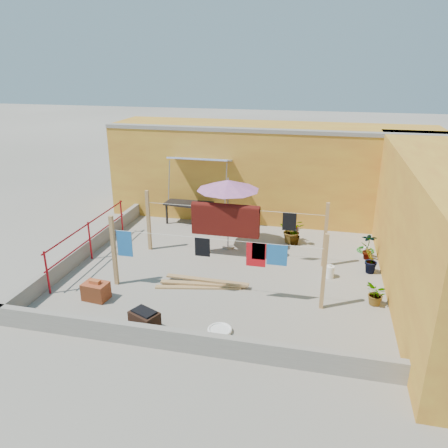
{
  "coord_description": "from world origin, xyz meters",
  "views": [
    {
      "loc": [
        2.29,
        -10.24,
        5.24
      ],
      "look_at": [
        -0.14,
        0.3,
        1.18
      ],
      "focal_mm": 35.0,
      "sensor_mm": 36.0,
      "label": 1
    }
  ],
  "objects_px": {
    "patio_umbrella": "(228,185)",
    "brazier": "(145,322)",
    "water_jug_a": "(367,252)",
    "outdoor_table": "(189,204)",
    "water_jug_b": "(329,272)",
    "plant_back_a": "(293,230)",
    "white_basin": "(220,330)",
    "green_hose": "(365,250)",
    "brick_stack": "(96,291)"
  },
  "relations": [
    {
      "from": "water_jug_a",
      "to": "plant_back_a",
      "type": "height_order",
      "value": "plant_back_a"
    },
    {
      "from": "patio_umbrella",
      "to": "brazier",
      "type": "distance_m",
      "value": 4.94
    },
    {
      "from": "brick_stack",
      "to": "plant_back_a",
      "type": "xyz_separation_m",
      "value": [
        4.18,
        4.42,
        0.2
      ]
    },
    {
      "from": "brick_stack",
      "to": "outdoor_table",
      "type": "bearing_deg",
      "value": 83.76
    },
    {
      "from": "water_jug_b",
      "to": "water_jug_a",
      "type": "bearing_deg",
      "value": 56.87
    },
    {
      "from": "outdoor_table",
      "to": "plant_back_a",
      "type": "bearing_deg",
      "value": -15.08
    },
    {
      "from": "water_jug_a",
      "to": "water_jug_b",
      "type": "bearing_deg",
      "value": -123.13
    },
    {
      "from": "patio_umbrella",
      "to": "water_jug_a",
      "type": "relative_size",
      "value": 6.92
    },
    {
      "from": "green_hose",
      "to": "plant_back_a",
      "type": "xyz_separation_m",
      "value": [
        -2.15,
        0.15,
        0.37
      ]
    },
    {
      "from": "brazier",
      "to": "plant_back_a",
      "type": "height_order",
      "value": "plant_back_a"
    },
    {
      "from": "water_jug_a",
      "to": "outdoor_table",
      "type": "bearing_deg",
      "value": 165.61
    },
    {
      "from": "patio_umbrella",
      "to": "water_jug_b",
      "type": "height_order",
      "value": "patio_umbrella"
    },
    {
      "from": "white_basin",
      "to": "green_hose",
      "type": "height_order",
      "value": "white_basin"
    },
    {
      "from": "outdoor_table",
      "to": "plant_back_a",
      "type": "distance_m",
      "value": 3.73
    },
    {
      "from": "green_hose",
      "to": "brazier",
      "type": "bearing_deg",
      "value": -131.59
    },
    {
      "from": "brazier",
      "to": "water_jug_b",
      "type": "bearing_deg",
      "value": 42.46
    },
    {
      "from": "white_basin",
      "to": "green_hose",
      "type": "bearing_deg",
      "value": 56.91
    },
    {
      "from": "water_jug_b",
      "to": "plant_back_a",
      "type": "distance_m",
      "value": 2.38
    },
    {
      "from": "water_jug_a",
      "to": "brazier",
      "type": "bearing_deg",
      "value": -133.59
    },
    {
      "from": "patio_umbrella",
      "to": "water_jug_a",
      "type": "distance_m",
      "value": 4.38
    },
    {
      "from": "patio_umbrella",
      "to": "plant_back_a",
      "type": "relative_size",
      "value": 2.64
    },
    {
      "from": "brazier",
      "to": "white_basin",
      "type": "xyz_separation_m",
      "value": [
        1.48,
        0.36,
        -0.21
      ]
    },
    {
      "from": "water_jug_b",
      "to": "green_hose",
      "type": "height_order",
      "value": "water_jug_b"
    },
    {
      "from": "brick_stack",
      "to": "brazier",
      "type": "distance_m",
      "value": 1.93
    },
    {
      "from": "patio_umbrella",
      "to": "water_jug_b",
      "type": "relative_size",
      "value": 5.9
    },
    {
      "from": "brick_stack",
      "to": "white_basin",
      "type": "relative_size",
      "value": 1.18
    },
    {
      "from": "white_basin",
      "to": "water_jug_b",
      "type": "height_order",
      "value": "water_jug_b"
    },
    {
      "from": "brick_stack",
      "to": "water_jug_a",
      "type": "distance_m",
      "value": 7.45
    },
    {
      "from": "outdoor_table",
      "to": "plant_back_a",
      "type": "relative_size",
      "value": 1.99
    },
    {
      "from": "patio_umbrella",
      "to": "water_jug_b",
      "type": "distance_m",
      "value": 3.65
    },
    {
      "from": "brick_stack",
      "to": "white_basin",
      "type": "height_order",
      "value": "brick_stack"
    },
    {
      "from": "white_basin",
      "to": "water_jug_b",
      "type": "bearing_deg",
      "value": 53.9
    },
    {
      "from": "patio_umbrella",
      "to": "brazier",
      "type": "bearing_deg",
      "value": -98.84
    },
    {
      "from": "patio_umbrella",
      "to": "plant_back_a",
      "type": "xyz_separation_m",
      "value": [
        1.83,
        0.84,
        -1.52
      ]
    },
    {
      "from": "water_jug_a",
      "to": "water_jug_b",
      "type": "height_order",
      "value": "water_jug_b"
    },
    {
      "from": "water_jug_b",
      "to": "outdoor_table",
      "type": "bearing_deg",
      "value": 147.1
    },
    {
      "from": "brick_stack",
      "to": "brazier",
      "type": "height_order",
      "value": "brazier"
    },
    {
      "from": "brazier",
      "to": "water_jug_a",
      "type": "distance_m",
      "value": 6.8
    },
    {
      "from": "water_jug_a",
      "to": "green_hose",
      "type": "bearing_deg",
      "value": 90.0
    },
    {
      "from": "green_hose",
      "to": "brick_stack",
      "type": "bearing_deg",
      "value": -145.99
    },
    {
      "from": "white_basin",
      "to": "plant_back_a",
      "type": "distance_m",
      "value": 5.19
    },
    {
      "from": "patio_umbrella",
      "to": "brazier",
      "type": "height_order",
      "value": "patio_umbrella"
    },
    {
      "from": "outdoor_table",
      "to": "water_jug_a",
      "type": "height_order",
      "value": "outdoor_table"
    },
    {
      "from": "white_basin",
      "to": "water_jug_a",
      "type": "relative_size",
      "value": 1.65
    },
    {
      "from": "white_basin",
      "to": "green_hose",
      "type": "relative_size",
      "value": 1.03
    },
    {
      "from": "water_jug_a",
      "to": "green_hose",
      "type": "height_order",
      "value": "water_jug_a"
    },
    {
      "from": "patio_umbrella",
      "to": "brazier",
      "type": "relative_size",
      "value": 3.13
    },
    {
      "from": "water_jug_a",
      "to": "patio_umbrella",
      "type": "bearing_deg",
      "value": -175.13
    },
    {
      "from": "patio_umbrella",
      "to": "outdoor_table",
      "type": "distance_m",
      "value": 2.83
    },
    {
      "from": "patio_umbrella",
      "to": "plant_back_a",
      "type": "distance_m",
      "value": 2.52
    }
  ]
}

